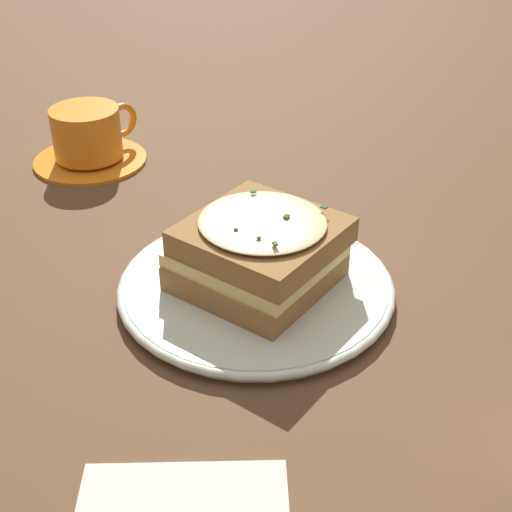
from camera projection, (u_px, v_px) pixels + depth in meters
ground_plane at (242, 279)px, 0.66m from camera, size 2.40×2.40×0.00m
dinner_plate at (256, 287)px, 0.64m from camera, size 0.25×0.25×0.01m
sandwich at (259, 251)px, 0.62m from camera, size 0.18×0.17×0.07m
teacup_with_saucer at (89, 139)px, 0.86m from camera, size 0.14×0.14×0.07m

